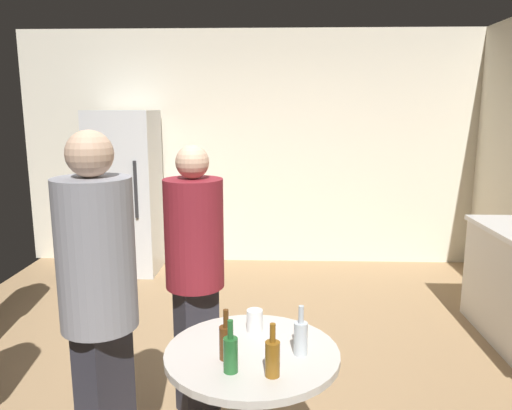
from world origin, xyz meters
The scene contains 11 objects.
ground_plane centered at (0.00, 0.00, -0.05)m, with size 5.20×5.20×0.10m, color #9E7C56.
wall_back centered at (0.00, 2.63, 1.35)m, with size 5.32×0.06×2.70m, color silver.
refrigerator centered at (-1.37, 2.20, 0.90)m, with size 0.70×0.68×1.80m.
foreground_table centered at (0.18, -1.08, 0.63)m, with size 0.80×0.80×0.73m.
beer_bottle_amber centered at (0.27, -1.29, 0.82)m, with size 0.06×0.06×0.23m.
beer_bottle_brown centered at (0.07, -1.16, 0.82)m, with size 0.06×0.06×0.23m.
beer_bottle_green centered at (0.10, -1.26, 0.82)m, with size 0.06×0.06×0.23m.
beer_bottle_clear centered at (0.40, -1.10, 0.82)m, with size 0.06×0.06×0.23m.
plastic_cup_white centered at (0.18, -0.88, 0.79)m, with size 0.08×0.08×0.11m, color white.
person_in_maroon_shirt centered at (-0.18, -0.43, 0.95)m, with size 0.48×0.48×1.62m.
person_in_gray_shirt centered at (-0.51, -1.10, 1.02)m, with size 0.46×0.46×1.73m.
Camera 1 is at (0.27, -3.15, 1.82)m, focal length 34.54 mm.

